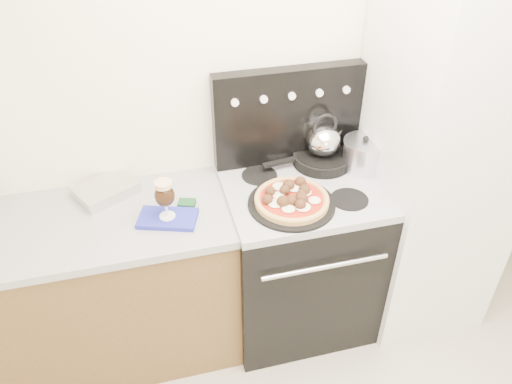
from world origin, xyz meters
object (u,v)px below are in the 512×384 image
object	(u,v)px
stock_pot	(363,155)
fridge	(435,165)
beer_glass	(165,199)
skillet	(322,159)
pizza	(292,198)
base_cabinet	(89,295)
stove_body	(298,259)
tea_kettle	(324,138)
oven_mitt	(168,218)
pizza_pan	(292,204)

from	to	relation	value
stock_pot	fridge	bearing A→B (deg)	-17.81
beer_glass	skillet	distance (m)	0.87
beer_glass	pizza	size ratio (longest dim) A/B	0.56
fridge	skillet	distance (m)	0.57
base_cabinet	fridge	size ratio (longest dim) A/B	0.76
stove_body	tea_kettle	world-z (taller)	tea_kettle
oven_mitt	tea_kettle	size ratio (longest dim) A/B	1.34
base_cabinet	stove_body	size ratio (longest dim) A/B	1.65
stock_pot	pizza_pan	bearing A→B (deg)	-155.18
oven_mitt	skillet	world-z (taller)	skillet
oven_mitt	tea_kettle	world-z (taller)	tea_kettle
base_cabinet	beer_glass	xyz separation A→B (m)	(0.44, -0.09, 0.59)
base_cabinet	stock_pot	bearing A→B (deg)	2.47
base_cabinet	skillet	distance (m)	1.38
fridge	pizza	bearing A→B (deg)	-173.34
base_cabinet	fridge	xyz separation A→B (m)	(1.80, -0.05, 0.52)
stove_body	pizza	bearing A→B (deg)	-129.18
fridge	stock_pot	bearing A→B (deg)	162.19
pizza	beer_glass	bearing A→B (deg)	174.63
oven_mitt	pizza	world-z (taller)	pizza
base_cabinet	pizza	bearing A→B (deg)	-8.07
stove_body	beer_glass	world-z (taller)	beer_glass
stove_body	oven_mitt	bearing A→B (deg)	-174.47
beer_glass	skillet	xyz separation A→B (m)	(0.83, 0.24, -0.07)
stove_body	pizza_pan	xyz separation A→B (m)	(-0.10, -0.12, 0.49)
base_cabinet	pizza	xyz separation A→B (m)	(1.01, -0.14, 0.53)
fridge	beer_glass	distance (m)	1.37
base_cabinet	stock_pot	distance (m)	1.56
oven_mitt	tea_kettle	bearing A→B (deg)	16.44
base_cabinet	pizza_pan	bearing A→B (deg)	-8.07
stove_body	pizza	world-z (taller)	pizza
base_cabinet	pizza	distance (m)	1.15
stove_body	stock_pot	world-z (taller)	stock_pot
oven_mitt	stock_pot	xyz separation A→B (m)	(1.01, 0.15, 0.08)
beer_glass	skillet	bearing A→B (deg)	16.44
base_cabinet	tea_kettle	size ratio (longest dim) A/B	7.44
beer_glass	pizza_pan	bearing A→B (deg)	-5.37
base_cabinet	stock_pot	world-z (taller)	stock_pot
tea_kettle	stock_pot	size ratio (longest dim) A/B	0.94
fridge	oven_mitt	size ratio (longest dim) A/B	7.28
pizza	pizza_pan	bearing A→B (deg)	0.00
beer_glass	stock_pot	world-z (taller)	beer_glass
oven_mitt	stock_pot	world-z (taller)	stock_pot
beer_glass	skillet	size ratio (longest dim) A/B	0.64
stove_body	fridge	bearing A→B (deg)	-2.05
fridge	pizza_pan	size ratio (longest dim) A/B	4.65
pizza_pan	skillet	distance (m)	0.40
skillet	stock_pot	xyz separation A→B (m)	(0.18, -0.09, 0.05)
fridge	oven_mitt	distance (m)	1.37
base_cabinet	tea_kettle	world-z (taller)	tea_kettle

